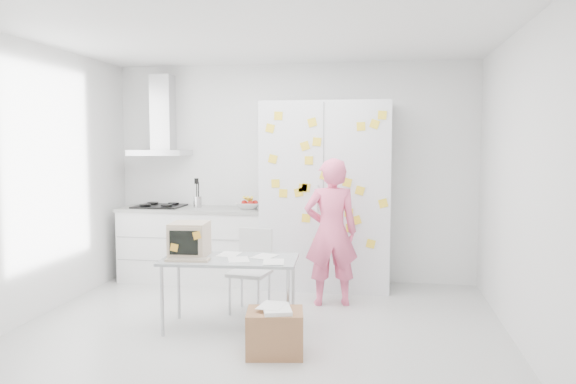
% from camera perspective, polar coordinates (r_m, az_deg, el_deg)
% --- Properties ---
extents(floor, '(4.50, 4.00, 0.02)m').
position_cam_1_polar(floor, '(5.34, -2.93, -13.91)').
color(floor, silver).
rests_on(floor, ground).
extents(walls, '(4.52, 4.01, 2.70)m').
position_cam_1_polar(walls, '(5.77, -1.46, 1.32)').
color(walls, white).
rests_on(walls, ground).
extents(ceiling, '(4.50, 4.00, 0.02)m').
position_cam_1_polar(ceiling, '(5.15, -3.07, 15.96)').
color(ceiling, white).
rests_on(ceiling, walls).
extents(counter_run, '(1.84, 0.63, 1.28)m').
position_cam_1_polar(counter_run, '(7.13, -9.47, -5.16)').
color(counter_run, white).
rests_on(counter_run, ground).
extents(range_hood, '(0.70, 0.48, 1.01)m').
position_cam_1_polar(range_hood, '(7.31, -12.67, 6.74)').
color(range_hood, silver).
rests_on(range_hood, walls).
extents(tall_cabinet, '(1.50, 0.68, 2.20)m').
position_cam_1_polar(tall_cabinet, '(6.67, 3.90, -0.35)').
color(tall_cabinet, silver).
rests_on(tall_cabinet, ground).
extents(person, '(0.64, 0.49, 1.56)m').
position_cam_1_polar(person, '(5.96, 4.40, -4.07)').
color(person, '#FF638E').
rests_on(person, ground).
extents(desk, '(1.27, 0.70, 0.98)m').
position_cam_1_polar(desk, '(5.29, -8.54, -5.69)').
color(desk, '#9CA3A6').
rests_on(desk, ground).
extents(chair, '(0.43, 0.43, 0.84)m').
position_cam_1_polar(chair, '(5.80, -3.67, -7.41)').
color(chair, silver).
rests_on(chair, ground).
extents(cardboard_box, '(0.51, 0.43, 0.40)m').
position_cam_1_polar(cardboard_box, '(4.70, -1.33, -14.01)').
color(cardboard_box, '#9F6C45').
rests_on(cardboard_box, ground).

